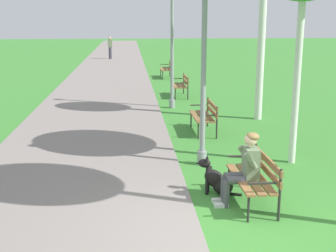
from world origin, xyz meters
TOP-DOWN VIEW (x-y plane):
  - ground_plane at (0.00, 0.00)m, footprint 120.00×120.00m
  - paved_path at (-2.51, 24.00)m, footprint 4.22×60.00m
  - park_bench_near at (0.66, 1.07)m, footprint 0.55×1.50m
  - park_bench_mid at (0.63, 5.94)m, footprint 0.55×1.50m
  - park_bench_far at (0.61, 11.63)m, footprint 0.55×1.50m
  - park_bench_furthest at (0.56, 17.28)m, footprint 0.55×1.50m
  - person_seated_on_near_bench at (0.45, 1.06)m, footprint 0.74×0.49m
  - dog_black at (0.10, 1.54)m, footprint 0.81×0.42m
  - lamp_post_near at (0.10, 3.22)m, footprint 0.24×0.24m
  - lamp_post_mid at (0.04, 9.41)m, footprint 0.24×0.24m
  - pedestrian_distant at (-2.78, 28.00)m, footprint 0.32×0.22m

SIDE VIEW (x-z plane):
  - ground_plane at x=0.00m, z-range 0.00..0.00m
  - paved_path at x=-2.51m, z-range 0.00..0.04m
  - dog_black at x=0.10m, z-range -0.09..0.61m
  - park_bench_near at x=0.66m, z-range 0.09..0.94m
  - park_bench_mid at x=0.63m, z-range 0.09..0.94m
  - park_bench_far at x=0.61m, z-range 0.09..0.94m
  - park_bench_furthest at x=0.56m, z-range 0.09..0.94m
  - person_seated_on_near_bench at x=0.45m, z-range 0.06..1.31m
  - pedestrian_distant at x=-2.78m, z-range 0.02..1.67m
  - lamp_post_near at x=0.10m, z-range 0.07..4.16m
  - lamp_post_mid at x=0.04m, z-range 0.08..4.51m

